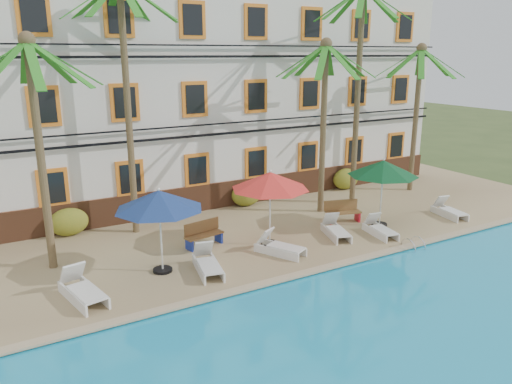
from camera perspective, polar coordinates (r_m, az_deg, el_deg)
ground at (r=17.83m, az=7.03°, el=-8.14°), size 100.00×100.00×0.00m
pool_deck at (r=21.70m, az=-0.88°, el=-3.27°), size 30.00×12.00×0.25m
swimming_pool at (r=13.57m, az=25.87°, el=-17.42°), size 26.00×12.00×0.20m
pool_coping at (r=17.07m, az=8.88°, el=-8.30°), size 30.00×0.35×0.06m
hotel_building at (r=25.07m, az=-6.58°, el=11.46°), size 25.40×6.44×10.22m
palm_a at (r=16.91m, az=-23.80°, el=7.34°), size 4.20×4.20×7.52m
palm_b at (r=19.41m, az=-14.67°, el=12.61°), size 4.20×4.20×9.62m
palm_c at (r=21.76m, az=7.79°, el=10.06°), size 4.20×4.20×7.52m
palm_d at (r=23.33m, az=11.68°, el=13.52°), size 4.20×4.20×9.85m
palm_e at (r=26.48m, az=17.97°, el=10.24°), size 4.20×4.20×7.37m
shrub_left at (r=20.76m, az=-20.62°, el=-3.22°), size 1.50×0.90×1.10m
shrub_mid at (r=23.20m, az=-1.09°, el=-0.26°), size 1.50×0.90×1.10m
shrub_right at (r=26.47m, az=10.23°, el=1.49°), size 1.50×0.90×1.10m
umbrella_blue at (r=15.97m, az=-11.04°, el=-0.96°), size 2.84×2.84×2.83m
umbrella_red at (r=17.96m, az=1.63°, el=1.26°), size 2.87×2.87×2.86m
umbrella_green at (r=20.68m, az=14.33°, el=2.63°), size 2.84×2.84×2.83m
lounger_a at (r=15.48m, az=-19.23°, el=-10.49°), size 1.11×2.15×0.97m
lounger_b at (r=16.46m, az=-5.55°, el=-8.12°), size 1.05×2.00×0.90m
lounger_c at (r=17.80m, az=2.66°, el=-6.23°), size 1.41×1.92×0.86m
lounger_d at (r=19.66m, az=9.08°, el=-4.28°), size 1.14×1.90×0.85m
lounger_e at (r=20.15m, az=13.97°, el=-4.09°), size 0.88×1.78×0.80m
lounger_f at (r=23.34m, az=21.17°, el=-1.97°), size 0.93×1.84×0.83m
bench_left at (r=18.56m, az=-6.09°, el=-4.74°), size 1.56×0.74×0.93m
bench_right at (r=21.35m, az=9.89°, el=-2.15°), size 1.57×0.88×0.93m
pool_ladder at (r=19.35m, az=17.49°, el=-6.03°), size 0.54×0.74×0.74m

